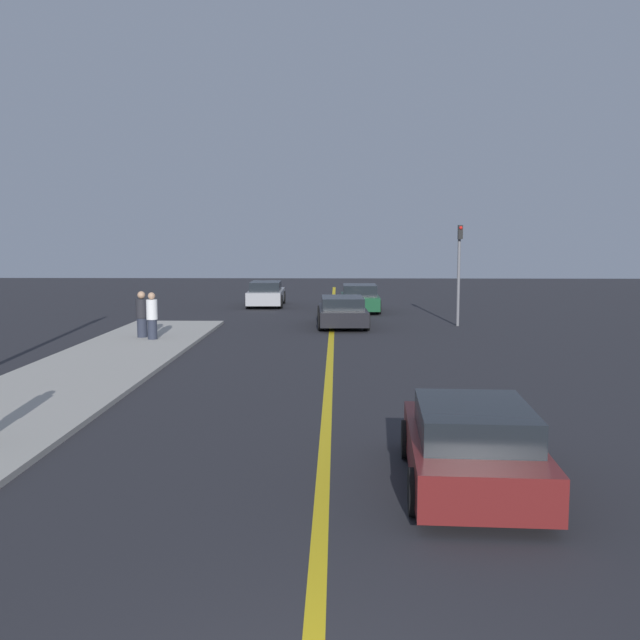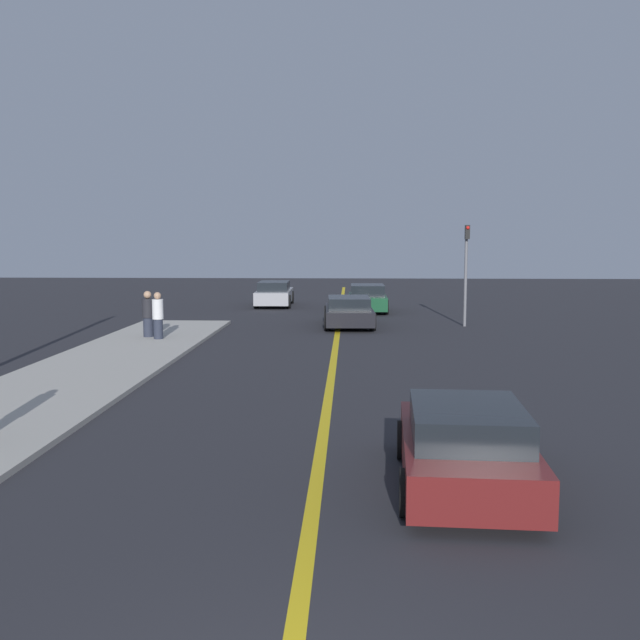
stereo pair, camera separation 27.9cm
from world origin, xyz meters
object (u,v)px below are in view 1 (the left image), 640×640
(pedestrian_by_sign, at_px, (142,315))
(traffic_light, at_px, (459,264))
(car_far_distant, at_px, (360,298))
(car_parked_left_lot, at_px, (266,294))
(pedestrian_far_standing, at_px, (152,316))
(car_ahead_center, at_px, (342,312))
(car_near_right_lane, at_px, (471,446))

(pedestrian_by_sign, relative_size, traffic_light, 0.39)
(car_far_distant, height_order, car_parked_left_lot, car_far_distant)
(pedestrian_far_standing, bearing_deg, traffic_light, 23.69)
(car_ahead_center, height_order, traffic_light, traffic_light)
(pedestrian_far_standing, relative_size, traffic_light, 0.39)
(car_ahead_center, xyz_separation_m, traffic_light, (4.63, 0.20, 1.87))
(pedestrian_by_sign, bearing_deg, traffic_light, 20.61)
(car_near_right_lane, relative_size, traffic_light, 0.97)
(car_parked_left_lot, distance_m, pedestrian_by_sign, 13.21)
(car_ahead_center, distance_m, pedestrian_by_sign, 8.06)
(pedestrian_far_standing, relative_size, pedestrian_by_sign, 1.00)
(car_ahead_center, bearing_deg, pedestrian_by_sign, -151.09)
(pedestrian_far_standing, height_order, pedestrian_by_sign, same)
(car_ahead_center, relative_size, pedestrian_by_sign, 2.85)
(pedestrian_far_standing, bearing_deg, car_far_distant, 55.31)
(pedestrian_by_sign, bearing_deg, car_parked_left_lot, 76.89)
(car_near_right_lane, bearing_deg, traffic_light, 84.07)
(car_parked_left_lot, distance_m, pedestrian_far_standing, 13.60)
(pedestrian_by_sign, bearing_deg, car_ahead_center, 30.93)
(pedestrian_far_standing, bearing_deg, pedestrian_by_sign, 133.49)
(pedestrian_by_sign, xyz_separation_m, traffic_light, (11.54, 4.34, 1.58))
(car_far_distant, bearing_deg, car_ahead_center, -98.52)
(car_ahead_center, height_order, car_far_distant, car_far_distant)
(pedestrian_far_standing, bearing_deg, car_ahead_center, 35.89)
(car_near_right_lane, height_order, pedestrian_far_standing, pedestrian_far_standing)
(car_parked_left_lot, relative_size, pedestrian_by_sign, 2.89)
(car_near_right_lane, distance_m, car_far_distant, 24.44)
(car_far_distant, xyz_separation_m, traffic_light, (3.76, -5.69, 1.83))
(car_near_right_lane, xyz_separation_m, pedestrian_by_sign, (-8.57, 14.39, 0.31))
(pedestrian_far_standing, xyz_separation_m, traffic_light, (11.06, 4.85, 1.57))
(car_near_right_lane, bearing_deg, pedestrian_far_standing, 123.29)
(pedestrian_far_standing, distance_m, traffic_light, 12.17)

